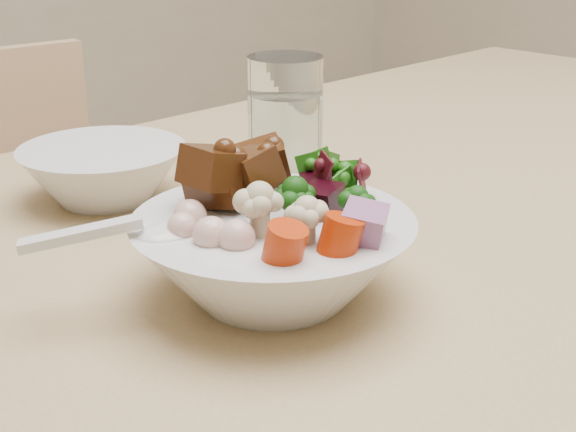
{
  "coord_description": "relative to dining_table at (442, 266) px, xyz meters",
  "views": [
    {
      "loc": [
        -0.69,
        -0.62,
        1.08
      ],
      "look_at": [
        -0.36,
        -0.16,
        0.85
      ],
      "focal_mm": 50.0,
      "sensor_mm": 36.0,
      "label": 1
    }
  ],
  "objects": [
    {
      "name": "soup_spoon",
      "position": [
        -0.37,
        -0.05,
        0.14
      ],
      "size": [
        0.13,
        0.08,
        0.02
      ],
      "rotation": [
        0.0,
        0.0,
        -0.43
      ],
      "color": "silver",
      "rests_on": "food_bowl"
    },
    {
      "name": "chair_far",
      "position": [
        -0.27,
        0.67,
        -0.23
      ],
      "size": [
        0.41,
        0.41,
        0.85
      ],
      "rotation": [
        0.0,
        0.0,
        0.06
      ],
      "color": "tan",
      "rests_on": "ground"
    },
    {
      "name": "water_glass",
      "position": [
        -0.11,
        0.14,
        0.14
      ],
      "size": [
        0.08,
        0.08,
        0.14
      ],
      "color": "white",
      "rests_on": "dining_table"
    },
    {
      "name": "side_bowl",
      "position": [
        -0.29,
        0.2,
        0.11
      ],
      "size": [
        0.17,
        0.17,
        0.06
      ],
      "primitive_type": null,
      "color": "silver",
      "rests_on": "dining_table"
    },
    {
      "name": "food_bowl",
      "position": [
        -0.27,
        -0.08,
        0.12
      ],
      "size": [
        0.22,
        0.22,
        0.12
      ],
      "color": "silver",
      "rests_on": "dining_table"
    },
    {
      "name": "dining_table",
      "position": [
        0.0,
        0.0,
        0.0
      ],
      "size": [
        1.8,
        1.2,
        0.79
      ],
      "rotation": [
        0.0,
        0.0,
        0.16
      ],
      "color": "tan",
      "rests_on": "ground"
    }
  ]
}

